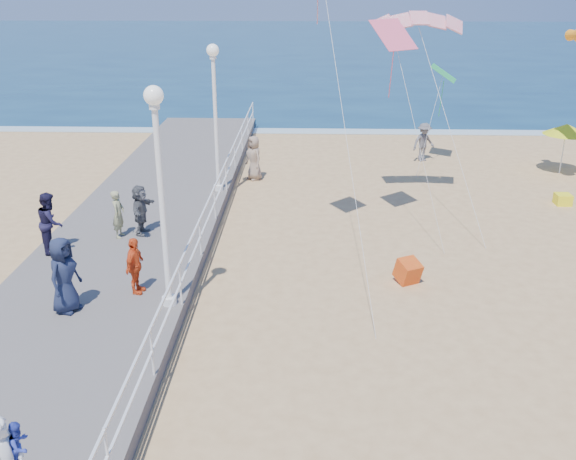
{
  "coord_description": "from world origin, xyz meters",
  "views": [
    {
      "loc": [
        -1.98,
        -13.87,
        7.92
      ],
      "look_at": [
        -2.5,
        2.0,
        1.6
      ],
      "focal_mm": 40.0,
      "sensor_mm": 36.0,
      "label": 1
    }
  ],
  "objects_px": {
    "beach_walker_a": "(424,142)",
    "box_kite": "(408,273)",
    "spectator_3": "(135,266)",
    "lamp_post_mid": "(160,177)",
    "spectator_4": "(64,275)",
    "beach_chair_right": "(563,199)",
    "beach_walker_c": "(254,158)",
    "beach_umbrella": "(566,129)",
    "toddler_held": "(19,446)",
    "spectator_7": "(50,222)",
    "spectator_6": "(118,214)",
    "lamp_post_far": "(215,103)",
    "spectator_5": "(141,210)"
  },
  "relations": [
    {
      "from": "toddler_held",
      "to": "box_kite",
      "type": "xyz_separation_m",
      "value": [
        6.86,
        8.8,
        -1.36
      ]
    },
    {
      "from": "spectator_3",
      "to": "beach_walker_a",
      "type": "xyz_separation_m",
      "value": [
        9.54,
        14.22,
        -0.27
      ]
    },
    {
      "from": "beach_walker_a",
      "to": "box_kite",
      "type": "distance_m",
      "value": 12.88
    },
    {
      "from": "lamp_post_mid",
      "to": "spectator_5",
      "type": "xyz_separation_m",
      "value": [
        -1.79,
        4.57,
        -2.47
      ]
    },
    {
      "from": "box_kite",
      "to": "spectator_3",
      "type": "bearing_deg",
      "value": 164.79
    },
    {
      "from": "spectator_3",
      "to": "beach_walker_c",
      "type": "height_order",
      "value": "spectator_3"
    },
    {
      "from": "lamp_post_far",
      "to": "beach_walker_a",
      "type": "height_order",
      "value": "lamp_post_far"
    },
    {
      "from": "lamp_post_mid",
      "to": "spectator_5",
      "type": "height_order",
      "value": "lamp_post_mid"
    },
    {
      "from": "lamp_post_far",
      "to": "beach_chair_right",
      "type": "bearing_deg",
      "value": -0.34
    },
    {
      "from": "toddler_held",
      "to": "beach_chair_right",
      "type": "bearing_deg",
      "value": -33.57
    },
    {
      "from": "spectator_4",
      "to": "spectator_7",
      "type": "relative_size",
      "value": 1.05
    },
    {
      "from": "spectator_7",
      "to": "box_kite",
      "type": "xyz_separation_m",
      "value": [
        10.19,
        -0.97,
        -1.0
      ]
    },
    {
      "from": "spectator_4",
      "to": "spectator_6",
      "type": "bearing_deg",
      "value": 17.81
    },
    {
      "from": "toddler_held",
      "to": "lamp_post_mid",
      "type": "bearing_deg",
      "value": 1.29
    },
    {
      "from": "lamp_post_mid",
      "to": "spectator_5",
      "type": "bearing_deg",
      "value": 111.39
    },
    {
      "from": "lamp_post_mid",
      "to": "beach_walker_c",
      "type": "height_order",
      "value": "lamp_post_mid"
    },
    {
      "from": "beach_walker_a",
      "to": "beach_walker_c",
      "type": "height_order",
      "value": "beach_walker_c"
    },
    {
      "from": "spectator_7",
      "to": "beach_chair_right",
      "type": "height_order",
      "value": "spectator_7"
    },
    {
      "from": "spectator_7",
      "to": "spectator_3",
      "type": "bearing_deg",
      "value": -144.36
    },
    {
      "from": "box_kite",
      "to": "beach_walker_c",
      "type": "bearing_deg",
      "value": 89.99
    },
    {
      "from": "spectator_7",
      "to": "beach_walker_c",
      "type": "bearing_deg",
      "value": -46.0
    },
    {
      "from": "lamp_post_mid",
      "to": "spectator_3",
      "type": "xyz_separation_m",
      "value": [
        -0.95,
        0.58,
        -2.52
      ]
    },
    {
      "from": "toddler_held",
      "to": "beach_umbrella",
      "type": "bearing_deg",
      "value": -29.69
    },
    {
      "from": "spectator_3",
      "to": "spectator_4",
      "type": "relative_size",
      "value": 0.79
    },
    {
      "from": "beach_walker_c",
      "to": "beach_umbrella",
      "type": "height_order",
      "value": "beach_umbrella"
    },
    {
      "from": "beach_walker_c",
      "to": "lamp_post_far",
      "type": "bearing_deg",
      "value": -59.5
    },
    {
      "from": "spectator_7",
      "to": "beach_walker_c",
      "type": "xyz_separation_m",
      "value": [
        5.17,
        8.56,
        -0.38
      ]
    },
    {
      "from": "spectator_4",
      "to": "lamp_post_far",
      "type": "bearing_deg",
      "value": 3.15
    },
    {
      "from": "lamp_post_mid",
      "to": "spectator_4",
      "type": "relative_size",
      "value": 2.83
    },
    {
      "from": "beach_walker_c",
      "to": "spectator_4",
      "type": "bearing_deg",
      "value": -52.97
    },
    {
      "from": "beach_chair_right",
      "to": "beach_walker_c",
      "type": "bearing_deg",
      "value": 166.66
    },
    {
      "from": "spectator_4",
      "to": "box_kite",
      "type": "distance_m",
      "value": 8.95
    },
    {
      "from": "beach_walker_a",
      "to": "spectator_4",
      "type": "bearing_deg",
      "value": -153.69
    },
    {
      "from": "beach_walker_a",
      "to": "spectator_7",
      "type": "bearing_deg",
      "value": -165.16
    },
    {
      "from": "spectator_7",
      "to": "beach_chair_right",
      "type": "relative_size",
      "value": 3.26
    },
    {
      "from": "beach_umbrella",
      "to": "toddler_held",
      "type": "bearing_deg",
      "value": -127.14
    },
    {
      "from": "toddler_held",
      "to": "box_kite",
      "type": "height_order",
      "value": "toddler_held"
    },
    {
      "from": "spectator_6",
      "to": "beach_walker_a",
      "type": "xyz_separation_m",
      "value": [
        11.01,
        10.5,
        -0.27
      ]
    },
    {
      "from": "lamp_post_far",
      "to": "lamp_post_mid",
      "type": "bearing_deg",
      "value": -90.0
    },
    {
      "from": "spectator_7",
      "to": "beach_walker_c",
      "type": "relative_size",
      "value": 0.98
    },
    {
      "from": "lamp_post_mid",
      "to": "spectator_4",
      "type": "xyz_separation_m",
      "value": [
        -2.37,
        -0.4,
        -2.32
      ]
    },
    {
      "from": "toddler_held",
      "to": "box_kite",
      "type": "bearing_deg",
      "value": -30.5
    },
    {
      "from": "spectator_4",
      "to": "box_kite",
      "type": "xyz_separation_m",
      "value": [
        8.51,
        2.56,
        -1.04
      ]
    },
    {
      "from": "beach_chair_right",
      "to": "spectator_3",
      "type": "bearing_deg",
      "value": -148.78
    },
    {
      "from": "beach_walker_a",
      "to": "beach_chair_right",
      "type": "bearing_deg",
      "value": -82.17
    },
    {
      "from": "spectator_6",
      "to": "lamp_post_mid",
      "type": "bearing_deg",
      "value": -146.24
    },
    {
      "from": "toddler_held",
      "to": "spectator_7",
      "type": "distance_m",
      "value": 10.32
    },
    {
      "from": "spectator_6",
      "to": "beach_umbrella",
      "type": "distance_m",
      "value": 18.77
    },
    {
      "from": "lamp_post_mid",
      "to": "spectator_6",
      "type": "xyz_separation_m",
      "value": [
        -2.41,
        4.3,
        -2.52
      ]
    },
    {
      "from": "spectator_5",
      "to": "beach_walker_c",
      "type": "distance_m",
      "value": 7.7
    }
  ]
}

